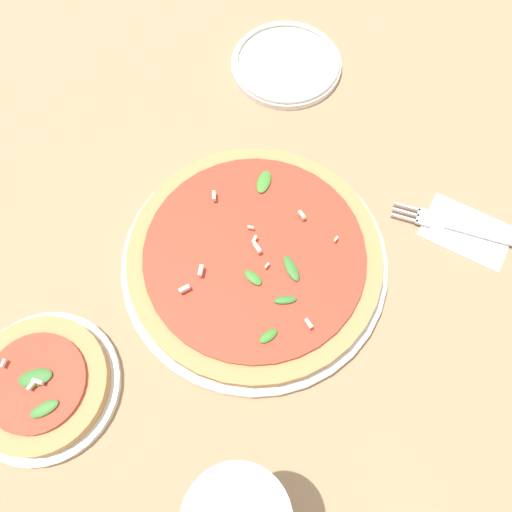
{
  "coord_description": "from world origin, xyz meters",
  "views": [
    {
      "loc": [
        -0.18,
        0.14,
        0.61
      ],
      "look_at": [
        -0.0,
        -0.03,
        0.03
      ],
      "focal_mm": 35.0,
      "sensor_mm": 36.0,
      "label": 1
    }
  ],
  "objects_px": {
    "fork": "(463,228)",
    "side_plate_white": "(286,63)",
    "pizza_arugula_main": "(256,260)",
    "pizza_personal_side": "(42,385)"
  },
  "relations": [
    {
      "from": "pizza_arugula_main",
      "to": "fork",
      "type": "height_order",
      "value": "pizza_arugula_main"
    },
    {
      "from": "side_plate_white",
      "to": "pizza_personal_side",
      "type": "bearing_deg",
      "value": 105.58
    },
    {
      "from": "pizza_personal_side",
      "to": "fork",
      "type": "distance_m",
      "value": 0.57
    },
    {
      "from": "pizza_personal_side",
      "to": "pizza_arugula_main",
      "type": "bearing_deg",
      "value": -101.32
    },
    {
      "from": "side_plate_white",
      "to": "pizza_arugula_main",
      "type": "bearing_deg",
      "value": 128.5
    },
    {
      "from": "pizza_arugula_main",
      "to": "pizza_personal_side",
      "type": "height_order",
      "value": "same"
    },
    {
      "from": "fork",
      "to": "side_plate_white",
      "type": "height_order",
      "value": "side_plate_white"
    },
    {
      "from": "side_plate_white",
      "to": "fork",
      "type": "bearing_deg",
      "value": 175.01
    },
    {
      "from": "fork",
      "to": "side_plate_white",
      "type": "relative_size",
      "value": 1.01
    },
    {
      "from": "fork",
      "to": "side_plate_white",
      "type": "bearing_deg",
      "value": -33.57
    }
  ]
}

